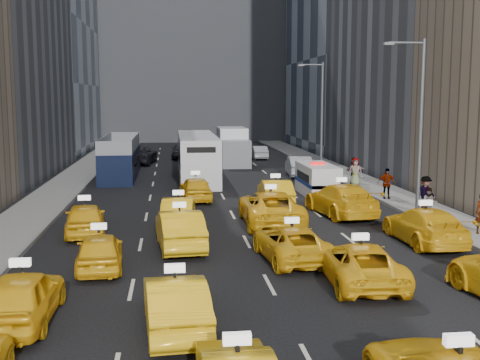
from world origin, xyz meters
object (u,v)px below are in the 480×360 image
object	(u,v)px
nypd_van	(317,180)
city_bus	(197,157)
double_decker	(121,157)
box_truck	(233,147)

from	to	relation	value
nypd_van	city_bus	xyz separation A→B (m)	(-7.20, 8.65, 0.71)
city_bus	nypd_van	bearing A→B (deg)	-51.65
double_decker	box_truck	xyz separation A→B (m)	(9.53, 7.95, 0.10)
nypd_van	box_truck	bearing A→B (deg)	102.25
double_decker	city_bus	xyz separation A→B (m)	(5.85, -1.50, 0.11)
nypd_van	city_bus	distance (m)	11.28
city_bus	box_truck	xyz separation A→B (m)	(3.69, 9.46, -0.00)
city_bus	box_truck	bearing A→B (deg)	67.27
nypd_van	double_decker	size ratio (longest dim) A/B	0.45
double_decker	box_truck	bearing A→B (deg)	41.56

